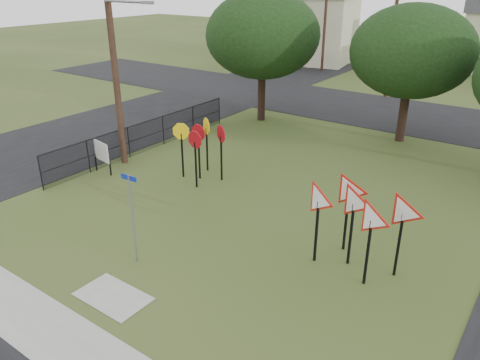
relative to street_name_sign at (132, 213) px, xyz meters
The scene contains 17 objects.
ground 1.97m from the street_name_sign, 46.35° to the left, with size 140.00×140.00×0.00m, color #33461A.
sidewalk 3.84m from the street_name_sign, 77.25° to the right, with size 30.00×1.60×0.02m, color #97968F.
street_left 15.67m from the street_name_sign, 136.11° to the left, with size 8.00×50.00×0.02m, color black.
street_far 20.88m from the street_name_sign, 87.88° to the left, with size 60.00×8.00×0.02m, color black.
curb_pad 2.40m from the street_name_sign, 64.27° to the right, with size 2.00×1.20×0.02m, color #97968F.
street_name_sign is the anchor object (origin of this frame).
stop_sign_cluster 6.44m from the street_name_sign, 112.22° to the left, with size 2.23×1.90×2.41m.
yield_sign_cluster 6.47m from the street_name_sign, 33.26° to the left, with size 3.35×1.60×2.63m.
info_board 7.46m from the street_name_sign, 148.18° to the left, with size 1.13×0.25×1.43m.
utility_pole_main 9.10m from the street_name_sign, 140.66° to the left, with size 3.55×0.33×10.00m.
far_pole_a 25.01m from the street_name_sign, 92.84° to the left, with size 1.40×0.24×9.00m.
far_pole_c 32.30m from the street_name_sign, 106.68° to the left, with size 1.40×0.24×9.00m.
fence_run 9.86m from the street_name_sign, 134.08° to the left, with size 0.05×11.55×1.50m.
house_left 37.29m from the street_name_sign, 110.81° to the left, with size 10.58×8.88×7.20m.
tree_near_left 16.03m from the street_name_sign, 109.46° to the left, with size 6.40×6.40×7.27m.
tree_near_mid 16.31m from the street_name_sign, 80.07° to the left, with size 6.00×6.00×6.80m.
tree_far_left 34.55m from the street_name_sign, 116.31° to the left, with size 6.80×6.80×7.73m.
Camera 1 is at (8.76, -8.73, 7.96)m, focal length 35.00 mm.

